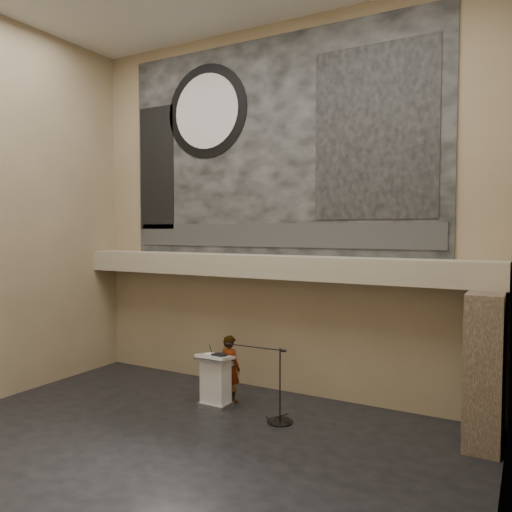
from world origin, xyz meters
The scene contains 18 objects.
floor centered at (0.00, 0.00, 0.00)m, with size 10.00×10.00×0.00m, color black.
wall_back centered at (0.00, 4.00, 4.25)m, with size 10.00×0.02×8.50m, color #837253.
wall_right centered at (5.00, 0.00, 4.25)m, with size 0.02×8.00×8.50m, color #837253.
soffit centered at (0.00, 3.60, 2.95)m, with size 10.00×0.80×0.50m, color gray.
sprinkler_left centered at (-1.60, 3.55, 2.67)m, with size 0.04×0.04×0.06m, color #B2893D.
sprinkler_right centered at (1.90, 3.55, 2.67)m, with size 0.04×0.04×0.06m, color #B2893D.
banner centered at (0.00, 3.97, 5.70)m, with size 8.00×0.05×5.00m, color black.
banner_text_strip centered at (0.00, 3.93, 3.65)m, with size 7.76×0.02×0.55m, color #2A2A2A.
banner_clock_rim centered at (-1.80, 3.93, 6.70)m, with size 2.30×2.30×0.02m, color black.
banner_clock_face centered at (-1.80, 3.91, 6.70)m, with size 1.84×1.84×0.02m, color silver.
banner_building_print centered at (2.40, 3.93, 5.80)m, with size 2.60×0.02×3.60m, color black.
banner_brick_print centered at (-3.40, 3.93, 5.40)m, with size 1.10×0.02×3.20m, color black.
stone_pier centered at (4.65, 3.15, 1.35)m, with size 0.60×1.40×2.70m, color #47392C.
lectern centered at (-0.55, 2.40, 0.55)m, with size 0.73×0.53×1.13m.
binder centered at (-0.45, 2.39, 1.12)m, with size 0.28×0.22×0.04m, color black.
papers centered at (-0.71, 2.41, 1.10)m, with size 0.19×0.26×0.01m, color silver.
speaker_person centered at (-0.42, 2.77, 0.74)m, with size 0.54×0.35×1.47m, color beige.
mic_stand centered at (1.03, 2.24, 0.22)m, with size 1.49×0.52×1.47m.
Camera 1 is at (5.31, -6.39, 3.77)m, focal length 35.00 mm.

